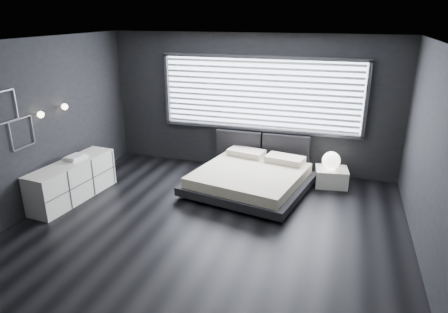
% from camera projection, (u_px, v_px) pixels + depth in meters
% --- Properties ---
extents(room, '(6.04, 6.00, 2.80)m').
position_uv_depth(room, '(207.00, 143.00, 5.73)').
color(room, black).
rests_on(room, ground).
extents(window, '(4.14, 0.09, 1.52)m').
position_uv_depth(window, '(260.00, 94.00, 8.02)').
color(window, white).
rests_on(window, ground).
extents(headboard, '(1.96, 0.16, 0.52)m').
position_uv_depth(headboard, '(262.00, 145.00, 8.31)').
color(headboard, black).
rests_on(headboard, ground).
extents(sconce_near, '(0.18, 0.11, 0.11)m').
position_uv_depth(sconce_near, '(41.00, 115.00, 6.49)').
color(sconce_near, silver).
rests_on(sconce_near, ground).
extents(sconce_far, '(0.18, 0.11, 0.11)m').
position_uv_depth(sconce_far, '(65.00, 107.00, 7.03)').
color(sconce_far, silver).
rests_on(sconce_far, ground).
extents(wall_art_upper, '(0.01, 0.48, 0.48)m').
position_uv_depth(wall_art_upper, '(4.00, 107.00, 5.89)').
color(wall_art_upper, '#47474C').
rests_on(wall_art_upper, ground).
extents(wall_art_lower, '(0.01, 0.48, 0.48)m').
position_uv_depth(wall_art_lower, '(22.00, 133.00, 6.28)').
color(wall_art_lower, '#47474C').
rests_on(wall_art_lower, ground).
extents(bed, '(2.40, 2.33, 0.53)m').
position_uv_depth(bed, '(250.00, 178.00, 7.47)').
color(bed, black).
rests_on(bed, ground).
extents(nightstand, '(0.65, 0.57, 0.35)m').
position_uv_depth(nightstand, '(331.00, 177.00, 7.70)').
color(nightstand, white).
rests_on(nightstand, ground).
extents(orb_lamp, '(0.34, 0.34, 0.34)m').
position_uv_depth(orb_lamp, '(331.00, 161.00, 7.57)').
color(orb_lamp, white).
rests_on(orb_lamp, nightstand).
extents(dresser, '(0.67, 1.79, 0.70)m').
position_uv_depth(dresser, '(73.00, 181.00, 7.09)').
color(dresser, white).
rests_on(dresser, ground).
extents(book_stack, '(0.34, 0.40, 0.07)m').
position_uv_depth(book_stack, '(75.00, 157.00, 7.10)').
color(book_stack, white).
rests_on(book_stack, dresser).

